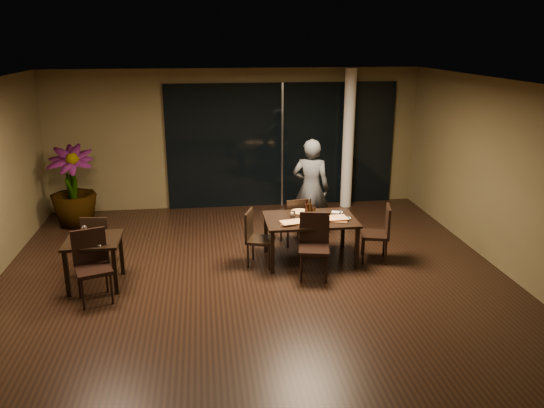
{
  "coord_description": "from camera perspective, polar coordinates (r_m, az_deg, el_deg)",
  "views": [
    {
      "loc": [
        -0.72,
        -7.34,
        3.64
      ],
      "look_at": [
        0.35,
        0.72,
        1.05
      ],
      "focal_mm": 35.0,
      "sensor_mm": 36.0,
      "label": 1
    }
  ],
  "objects": [
    {
      "name": "bottle_a",
      "position": [
        8.83,
        3.75,
        -0.44
      ],
      "size": [
        0.07,
        0.07,
        0.3
      ],
      "primitive_type": null,
      "color": "black",
      "rests_on": "main_table"
    },
    {
      "name": "napkin_near",
      "position": [
        8.85,
        7.85,
        -1.53
      ],
      "size": [
        0.19,
        0.11,
        0.01
      ],
      "primitive_type": "cube",
      "rotation": [
        0.0,
        0.0,
        -0.07
      ],
      "color": "silver",
      "rests_on": "main_table"
    },
    {
      "name": "column",
      "position": [
        11.62,
        8.2,
        6.87
      ],
      "size": [
        0.24,
        0.24,
        3.0
      ],
      "primitive_type": "cylinder",
      "color": "white",
      "rests_on": "ground"
    },
    {
      "name": "wine_glass_a",
      "position": [
        8.38,
        -19.5,
        -2.87
      ],
      "size": [
        0.08,
        0.08,
        0.19
      ],
      "primitive_type": null,
      "color": "white",
      "rests_on": "side_table"
    },
    {
      "name": "side_napkin",
      "position": [
        8.1,
        -18.42,
        -4.13
      ],
      "size": [
        0.2,
        0.15,
        0.01
      ],
      "primitive_type": "cube",
      "rotation": [
        0.0,
        0.0,
        -0.23
      ],
      "color": "silver",
      "rests_on": "side_table"
    },
    {
      "name": "bottle_c",
      "position": [
        8.84,
        4.13,
        -0.4
      ],
      "size": [
        0.07,
        0.07,
        0.31
      ],
      "primitive_type": null,
      "color": "black",
      "rests_on": "main_table"
    },
    {
      "name": "diner",
      "position": [
        9.85,
        4.2,
        1.67
      ],
      "size": [
        0.74,
        0.6,
        1.87
      ],
      "primitive_type": "imported",
      "rotation": [
        0.0,
        0.0,
        2.81
      ],
      "color": "#313336",
      "rests_on": "ground"
    },
    {
      "name": "side_table",
      "position": [
        8.39,
        -18.64,
        -4.4
      ],
      "size": [
        0.8,
        0.8,
        0.75
      ],
      "color": "black",
      "rests_on": "ground"
    },
    {
      "name": "chair_main_right",
      "position": [
        9.03,
        11.55,
        -2.8
      ],
      "size": [
        0.54,
        0.54,
        0.96
      ],
      "rotation": [
        0.0,
        0.0,
        -1.82
      ],
      "color": "black",
      "rests_on": "ground"
    },
    {
      "name": "oblong_pizza_left",
      "position": [
        8.54,
        2.57,
        -1.95
      ],
      "size": [
        0.5,
        0.31,
        0.02
      ],
      "primitive_type": null,
      "rotation": [
        0.0,
        0.0,
        0.2
      ],
      "color": "maroon",
      "rests_on": "pizza_board_left"
    },
    {
      "name": "chair_main_far",
      "position": [
        9.52,
        2.48,
        -1.63
      ],
      "size": [
        0.49,
        0.49,
        0.89
      ],
      "rotation": [
        0.0,
        0.0,
        3.36
      ],
      "color": "black",
      "rests_on": "ground"
    },
    {
      "name": "chair_side_near",
      "position": [
        7.99,
        -18.81,
        -5.9
      ],
      "size": [
        0.61,
        0.61,
        1.03
      ],
      "rotation": [
        0.0,
        0.0,
        0.33
      ],
      "color": "black",
      "rests_on": "ground"
    },
    {
      "name": "chair_main_near",
      "position": [
        8.32,
        4.55,
        -4.09
      ],
      "size": [
        0.55,
        0.55,
        1.01
      ],
      "rotation": [
        0.0,
        0.0,
        -0.21
      ],
      "color": "black",
      "rests_on": "ground"
    },
    {
      "name": "wall_back",
      "position": [
        11.61,
        -3.9,
        7.0
      ],
      "size": [
        8.0,
        0.1,
        3.0
      ],
      "primitive_type": "cube",
      "color": "brown",
      "rests_on": "ground"
    },
    {
      "name": "wall_front",
      "position": [
        3.99,
        4.14,
        -14.79
      ],
      "size": [
        8.0,
        0.1,
        3.0
      ],
      "primitive_type": "cube",
      "color": "brown",
      "rests_on": "ground"
    },
    {
      "name": "chair_main_left",
      "position": [
        8.71,
        -1.77,
        -3.36
      ],
      "size": [
        0.55,
        0.55,
        0.93
      ],
      "rotation": [
        0.0,
        0.0,
        1.24
      ],
      "color": "black",
      "rests_on": "ground"
    },
    {
      "name": "wine_glass_b",
      "position": [
        8.23,
        -17.99,
        -3.14
      ],
      "size": [
        0.08,
        0.08,
        0.17
      ],
      "primitive_type": null,
      "color": "white",
      "rests_on": "side_table"
    },
    {
      "name": "tumbler_left",
      "position": [
        8.85,
        2.26,
        -1.09
      ],
      "size": [
        0.08,
        0.08,
        0.1
      ],
      "primitive_type": "cylinder",
      "color": "white",
      "rests_on": "main_table"
    },
    {
      "name": "ground",
      "position": [
        8.22,
        -1.78,
        -8.61
      ],
      "size": [
        8.0,
        8.0,
        0.0
      ],
      "primitive_type": "plane",
      "color": "black",
      "rests_on": "ground"
    },
    {
      "name": "ceiling",
      "position": [
        7.4,
        -2.01,
        12.85
      ],
      "size": [
        8.0,
        8.0,
        0.04
      ],
      "primitive_type": "cube",
      "color": "silver",
      "rests_on": "wall_back"
    },
    {
      "name": "round_pizza",
      "position": [
        9.09,
        3.05,
        -0.85
      ],
      "size": [
        0.31,
        0.31,
        0.01
      ],
      "primitive_type": "cylinder",
      "color": "red",
      "rests_on": "main_table"
    },
    {
      "name": "pizza_board_right",
      "position": [
        8.75,
        6.26,
        -1.67
      ],
      "size": [
        0.63,
        0.45,
        0.01
      ],
      "primitive_type": "cube",
      "rotation": [
        0.0,
        0.0,
        -0.32
      ],
      "color": "#4D2D18",
      "rests_on": "main_table"
    },
    {
      "name": "pizza_board_left",
      "position": [
        8.55,
        2.57,
        -2.06
      ],
      "size": [
        0.52,
        0.29,
        0.01
      ],
      "primitive_type": "cube",
      "rotation": [
        0.0,
        0.0,
        -0.08
      ],
      "color": "#4C2E18",
      "rests_on": "main_table"
    },
    {
      "name": "bottle_b",
      "position": [
        8.79,
        4.54,
        -0.74
      ],
      "size": [
        0.05,
        0.05,
        0.25
      ],
      "primitive_type": null,
      "color": "black",
      "rests_on": "main_table"
    },
    {
      "name": "potted_plant",
      "position": [
        11.16,
        -20.68,
        1.76
      ],
      "size": [
        0.97,
        0.97,
        1.6
      ],
      "primitive_type": "imported",
      "rotation": [
        0.0,
        0.0,
        0.12
      ],
      "color": "#214517",
      "rests_on": "ground"
    },
    {
      "name": "napkin_far",
      "position": [
        9.12,
        7.01,
        -0.89
      ],
      "size": [
        0.2,
        0.15,
        0.01
      ],
      "primitive_type": "cube",
      "rotation": [
        0.0,
        0.0,
        -0.33
      ],
      "color": "white",
      "rests_on": "main_table"
    },
    {
      "name": "window_panel",
      "position": [
        11.66,
        1.08,
        6.33
      ],
      "size": [
        5.0,
        0.06,
        2.7
      ],
      "primitive_type": "cube",
      "color": "black",
      "rests_on": "ground"
    },
    {
      "name": "tumbler_right",
      "position": [
        8.91,
        5.61,
        -1.07
      ],
      "size": [
        0.07,
        0.07,
        0.08
      ],
      "primitive_type": "cylinder",
      "color": "white",
      "rests_on": "main_table"
    },
    {
      "name": "wall_right",
      "position": [
        9.01,
        24.7,
        2.29
      ],
      "size": [
        0.1,
        8.0,
        3.0
      ],
      "primitive_type": "cube",
      "color": "brown",
      "rests_on": "ground"
    },
    {
      "name": "chair_side_far",
      "position": [
        8.99,
        -18.21,
        -3.61
      ],
      "size": [
        0.48,
        0.48,
        0.92
      ],
      "rotation": [
        0.0,
        0.0,
        3.0
      ],
      "color": "black",
      "rests_on": "ground"
    },
    {
      "name": "main_table",
      "position": [
        8.83,
        4.11,
        -1.99
      ],
      "size": [
        1.5,
        1.0,
        0.75
      ],
      "color": "black",
      "rests_on": "ground"
    },
    {
      "name": "oblong_pizza_right",
      "position": [
        8.75,
        6.26,
        -1.57
      ],
      "size": [
        0.56,
        0.28,
        0.02
      ],
      "primitive_type": null,
      "rotation": [
        0.0,
        0.0,
        0.06
      ],
      "color": "maroon",
      "rests_on": "pizza_board_right"
    }
  ]
}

